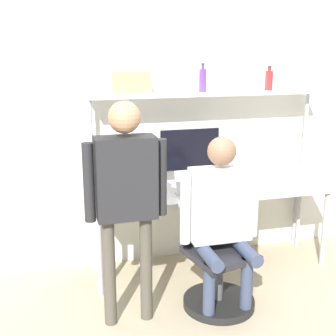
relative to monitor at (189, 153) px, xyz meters
name	(u,v)px	position (x,y,z in m)	size (l,w,h in m)	color
ground_plane	(222,283)	(0.14, -0.52, -1.05)	(12.00, 12.00, 0.00)	tan
wall_back	(199,116)	(0.14, 0.16, 0.30)	(8.00, 0.06, 2.70)	silver
desk	(210,197)	(0.14, -0.18, -0.37)	(2.18, 0.63, 0.75)	silver
shelf_unit	(205,114)	(0.14, -0.02, 0.35)	(2.08, 0.27, 1.59)	white
monitor	(189,153)	(0.00, 0.00, 0.00)	(0.57, 0.20, 0.53)	#B7B7BC
laptop	(194,189)	(-0.05, -0.31, -0.24)	(0.31, 0.22, 0.21)	silver
cell_phone	(228,194)	(0.23, -0.37, -0.30)	(0.07, 0.15, 0.01)	#264C8C
office_chair	(217,271)	(-0.03, -0.81, -0.77)	(0.56, 0.56, 0.92)	black
person_seated	(222,210)	(-0.02, -0.86, -0.25)	(0.62, 0.47, 1.35)	#38425B
person_standing	(126,186)	(-0.74, -0.86, 0.00)	(0.58, 0.22, 1.63)	#4C473D
bottle_red	(269,80)	(0.74, -0.02, 0.63)	(0.07, 0.07, 0.22)	maroon
bottle_purple	(203,80)	(0.11, -0.02, 0.65)	(0.06, 0.06, 0.25)	#593372
storage_box	(131,83)	(-0.52, -0.02, 0.63)	(0.29, 0.19, 0.19)	#DBCC66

